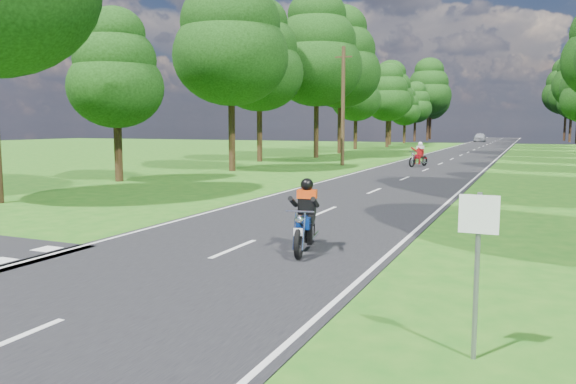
% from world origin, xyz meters
% --- Properties ---
extents(ground, '(160.00, 160.00, 0.00)m').
position_xyz_m(ground, '(0.00, 0.00, 0.00)').
color(ground, '#1F5F15').
rests_on(ground, ground).
extents(main_road, '(7.00, 140.00, 0.02)m').
position_xyz_m(main_road, '(0.00, 50.00, 0.01)').
color(main_road, black).
rests_on(main_road, ground).
extents(road_markings, '(7.40, 140.00, 0.01)m').
position_xyz_m(road_markings, '(-0.14, 48.13, 0.02)').
color(road_markings, silver).
rests_on(road_markings, main_road).
extents(treeline, '(40.00, 115.35, 14.78)m').
position_xyz_m(treeline, '(1.43, 60.06, 8.25)').
color(treeline, black).
rests_on(treeline, ground).
extents(telegraph_pole, '(1.20, 0.26, 8.00)m').
position_xyz_m(telegraph_pole, '(-6.00, 28.00, 4.07)').
color(telegraph_pole, '#382616').
rests_on(telegraph_pole, ground).
extents(road_sign, '(0.45, 0.07, 2.00)m').
position_xyz_m(road_sign, '(5.50, -2.01, 1.34)').
color(road_sign, slate).
rests_on(road_sign, ground).
extents(rider_near_blue, '(1.03, 2.00, 1.59)m').
position_xyz_m(rider_near_blue, '(1.54, 2.46, 0.82)').
color(rider_near_blue, navy).
rests_on(rider_near_blue, main_road).
extents(rider_far_red, '(1.25, 2.07, 1.63)m').
position_xyz_m(rider_far_red, '(-0.92, 28.54, 0.84)').
color(rider_far_red, '#B60E20').
rests_on(rider_far_red, main_road).
extents(distant_car, '(1.74, 4.29, 1.46)m').
position_xyz_m(distant_car, '(-2.09, 87.13, 0.75)').
color(distant_car, silver).
rests_on(distant_car, main_road).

